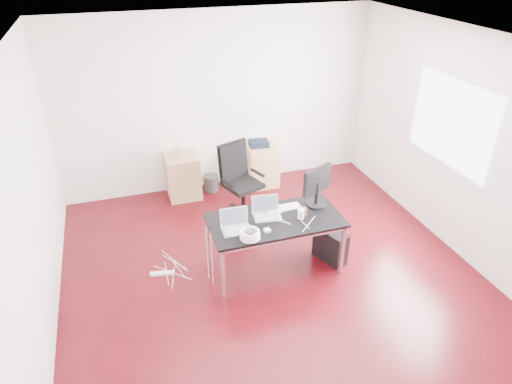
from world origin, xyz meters
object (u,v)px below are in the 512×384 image
object	(u,v)px
office_chair	(239,177)
filing_cabinet_left	(183,176)
desk	(275,223)
pc_tower	(330,245)
filing_cabinet_right	(261,165)

from	to	relation	value
office_chair	filing_cabinet_left	size ratio (longest dim) A/B	1.54
desk	pc_tower	size ratio (longest dim) A/B	3.56
desk	filing_cabinet_left	size ratio (longest dim) A/B	2.29
filing_cabinet_right	filing_cabinet_left	bearing A→B (deg)	180.00
office_chair	pc_tower	distance (m)	1.72
desk	filing_cabinet_right	world-z (taller)	desk
office_chair	filing_cabinet_right	bearing A→B (deg)	31.77
office_chair	filing_cabinet_right	xyz separation A→B (m)	(0.59, 0.76, -0.26)
office_chair	pc_tower	bearing A→B (deg)	-82.48
filing_cabinet_left	filing_cabinet_right	size ratio (longest dim) A/B	1.00
filing_cabinet_left	pc_tower	size ratio (longest dim) A/B	1.56
filing_cabinet_left	filing_cabinet_right	bearing A→B (deg)	0.00
desk	filing_cabinet_left	bearing A→B (deg)	109.20
filing_cabinet_right	desk	bearing A→B (deg)	-104.24
filing_cabinet_left	filing_cabinet_right	xyz separation A→B (m)	(1.31, 0.00, 0.00)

